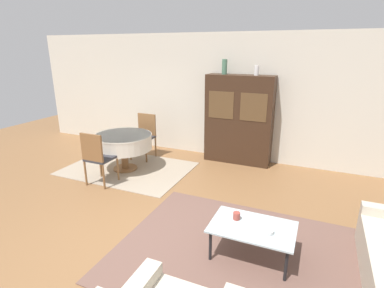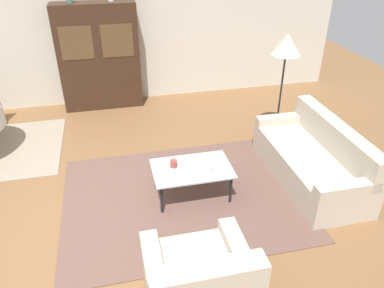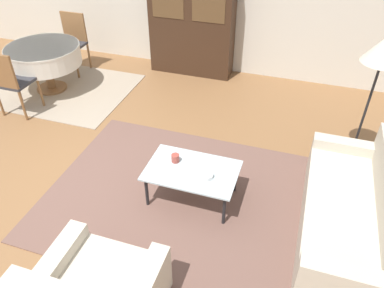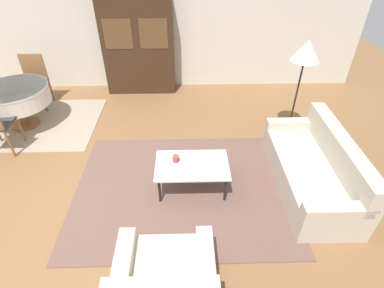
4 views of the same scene
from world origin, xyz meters
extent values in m
plane|color=brown|center=(0.00, 0.00, 0.00)|extent=(14.00, 14.00, 0.00)
cube|color=beige|center=(0.00, 3.63, 1.35)|extent=(10.00, 0.06, 2.70)
cube|color=brown|center=(1.28, 0.33, 0.01)|extent=(2.92, 2.31, 0.01)
cube|color=beige|center=(3.00, 0.35, 0.21)|extent=(0.83, 1.88, 0.42)
cube|color=beige|center=(3.32, 0.35, 0.61)|extent=(0.20, 1.88, 0.38)
cube|color=beige|center=(3.00, -0.51, 0.48)|extent=(0.83, 0.16, 0.12)
cube|color=beige|center=(3.00, 1.21, 0.48)|extent=(0.83, 0.16, 0.12)
cube|color=beige|center=(1.12, -1.14, 0.20)|extent=(0.92, 0.85, 0.41)
cube|color=beige|center=(1.12, -1.47, 0.59)|extent=(0.92, 0.20, 0.36)
cube|color=beige|center=(0.74, -1.14, 0.47)|extent=(0.16, 0.85, 0.12)
cube|color=beige|center=(1.51, -1.14, 0.47)|extent=(0.16, 0.85, 0.12)
cylinder|color=black|center=(0.99, 0.10, 0.20)|extent=(0.04, 0.04, 0.38)
cylinder|color=black|center=(1.84, 0.10, 0.20)|extent=(0.04, 0.04, 0.38)
cylinder|color=black|center=(0.99, 0.61, 0.20)|extent=(0.04, 0.04, 0.38)
cylinder|color=black|center=(1.84, 0.61, 0.20)|extent=(0.04, 0.04, 0.38)
cube|color=silver|center=(1.41, 0.36, 0.40)|extent=(0.97, 0.63, 0.02)
cube|color=#382316|center=(0.42, 3.38, 0.93)|extent=(1.40, 0.40, 1.86)
cube|color=brown|center=(0.08, 3.18, 1.26)|extent=(0.53, 0.01, 0.56)
cube|color=brown|center=(0.76, 3.18, 1.26)|extent=(0.53, 0.01, 0.56)
cylinder|color=black|center=(3.08, 1.55, 0.01)|extent=(0.28, 0.28, 0.02)
cylinder|color=black|center=(3.08, 1.55, 0.70)|extent=(0.03, 0.03, 1.34)
cone|color=beige|center=(3.08, 1.55, 1.49)|extent=(0.44, 0.44, 0.30)
cylinder|color=#9E4238|center=(1.20, 0.43, 0.46)|extent=(0.09, 0.09, 0.09)
cylinder|color=white|center=(1.59, 0.29, 0.43)|extent=(0.15, 0.15, 0.04)
camera|label=1|loc=(1.96, -2.68, 2.37)|focal=28.00mm
camera|label=2|loc=(0.57, -3.32, 2.99)|focal=35.00mm
camera|label=3|loc=(2.34, -2.47, 2.99)|focal=35.00mm
camera|label=4|loc=(1.34, -2.62, 2.98)|focal=28.00mm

